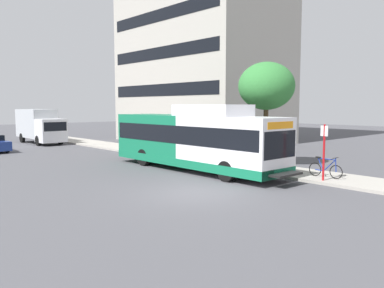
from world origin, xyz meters
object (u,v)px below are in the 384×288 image
at_px(bus_stop_sign_pole, 324,148).
at_px(street_tree_near_stop, 266,86).
at_px(transit_bus, 194,140).
at_px(box_truck_background, 40,125).
at_px(bicycle_parked, 325,169).

relative_size(bus_stop_sign_pole, street_tree_near_stop, 0.44).
bearing_deg(street_tree_near_stop, transit_bus, 153.78).
xyz_separation_m(transit_bus, box_truck_background, (-0.39, 21.56, 0.04)).
height_order(bus_stop_sign_pole, box_truck_background, box_truck_background).
distance_m(bus_stop_sign_pole, box_truck_background, 28.45).
distance_m(bicycle_parked, street_tree_near_stop, 6.27).
height_order(bicycle_parked, box_truck_background, box_truck_background).
bearing_deg(bicycle_parked, box_truck_background, 96.23).
xyz_separation_m(bus_stop_sign_pole, street_tree_near_stop, (2.01, 4.87, 3.05)).
relative_size(bus_stop_sign_pole, box_truck_background, 0.37).
bearing_deg(street_tree_near_stop, box_truck_background, 100.34).
bearing_deg(street_tree_near_stop, bus_stop_sign_pole, -112.37).
bearing_deg(box_truck_background, transit_bus, -88.97).
height_order(bus_stop_sign_pole, street_tree_near_stop, street_tree_near_stop).
distance_m(street_tree_near_stop, box_truck_background, 24.05).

